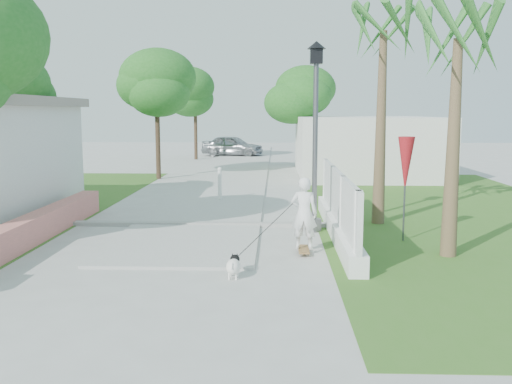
{
  "coord_description": "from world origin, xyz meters",
  "views": [
    {
      "loc": [
        1.98,
        -7.92,
        2.84
      ],
      "look_at": [
        1.55,
        4.35,
        1.1
      ],
      "focal_mm": 40.0,
      "sensor_mm": 36.0,
      "label": 1
    }
  ],
  "objects_px": {
    "skateboarder": "(273,226)",
    "street_lamp": "(315,129)",
    "parked_car": "(232,146)",
    "patio_umbrella": "(406,165)",
    "dog": "(234,266)",
    "bollard": "(220,183)"
  },
  "relations": [
    {
      "from": "bollard",
      "to": "patio_umbrella",
      "type": "relative_size",
      "value": 0.47
    },
    {
      "from": "patio_umbrella",
      "to": "parked_car",
      "type": "distance_m",
      "value": 24.68
    },
    {
      "from": "patio_umbrella",
      "to": "skateboarder",
      "type": "bearing_deg",
      "value": -147.79
    },
    {
      "from": "patio_umbrella",
      "to": "parked_car",
      "type": "bearing_deg",
      "value": 103.12
    },
    {
      "from": "dog",
      "to": "street_lamp",
      "type": "bearing_deg",
      "value": 70.48
    },
    {
      "from": "street_lamp",
      "to": "skateboarder",
      "type": "xyz_separation_m",
      "value": [
        -0.97,
        -2.81,
        -1.75
      ]
    },
    {
      "from": "skateboarder",
      "to": "dog",
      "type": "xyz_separation_m",
      "value": [
        -0.67,
        -1.12,
        -0.47
      ]
    },
    {
      "from": "parked_car",
      "to": "patio_umbrella",
      "type": "bearing_deg",
      "value": -151.73
    },
    {
      "from": "skateboarder",
      "to": "street_lamp",
      "type": "bearing_deg",
      "value": -100.31
    },
    {
      "from": "bollard",
      "to": "patio_umbrella",
      "type": "height_order",
      "value": "patio_umbrella"
    },
    {
      "from": "dog",
      "to": "bollard",
      "type": "bearing_deg",
      "value": 100.31
    },
    {
      "from": "street_lamp",
      "to": "parked_car",
      "type": "bearing_deg",
      "value": 99.13
    },
    {
      "from": "skateboarder",
      "to": "parked_car",
      "type": "distance_m",
      "value": 25.97
    },
    {
      "from": "dog",
      "to": "parked_car",
      "type": "distance_m",
      "value": 27.02
    },
    {
      "from": "patio_umbrella",
      "to": "dog",
      "type": "bearing_deg",
      "value": -140.4
    },
    {
      "from": "bollard",
      "to": "skateboarder",
      "type": "xyz_separation_m",
      "value": [
        1.73,
        -7.31,
        0.09
      ]
    },
    {
      "from": "street_lamp",
      "to": "skateboarder",
      "type": "bearing_deg",
      "value": -109.07
    },
    {
      "from": "bollard",
      "to": "dog",
      "type": "height_order",
      "value": "bollard"
    },
    {
      "from": "skateboarder",
      "to": "bollard",
      "type": "bearing_deg",
      "value": -67.93
    },
    {
      "from": "street_lamp",
      "to": "bollard",
      "type": "distance_m",
      "value": 5.56
    },
    {
      "from": "bollard",
      "to": "skateboarder",
      "type": "bearing_deg",
      "value": -76.69
    },
    {
      "from": "street_lamp",
      "to": "parked_car",
      "type": "height_order",
      "value": "street_lamp"
    }
  ]
}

